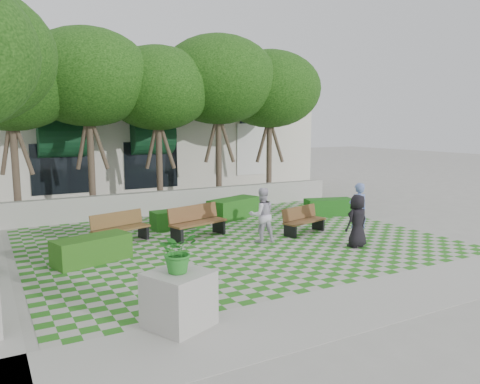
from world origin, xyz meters
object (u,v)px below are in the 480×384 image
hedge_west (92,250)px  person_blue (358,210)px  hedge_east (329,207)px  person_white (262,215)px  bench_east (303,221)px  hedge_midleft (178,219)px  person_dark (357,221)px  bench_mid (197,222)px  planter_front (179,287)px  hedge_midright (234,208)px  bench_west (120,228)px

hedge_west → person_blue: bearing=-9.7°
hedge_east → person_white: person_white is taller
bench_east → hedge_midleft: bench_east is taller
person_dark → person_white: 2.78m
bench_mid → person_blue: 5.03m
planter_front → person_white: 6.19m
bench_mid → hedge_midright: (2.45, 2.10, -0.11)m
hedge_east → hedge_midright: bearing=159.1°
bench_mid → planter_front: size_ratio=1.14×
hedge_west → planter_front: size_ratio=1.10×
hedge_midleft → person_white: person_white is taller
bench_mid → hedge_west: size_ratio=1.04×
bench_mid → person_dark: bearing=-58.3°
hedge_east → hedge_west: 9.61m
bench_west → hedge_midright: 5.00m
hedge_midright → planter_front: size_ratio=1.22×
person_white → bench_mid: bearing=-36.0°
hedge_east → hedge_midleft: hedge_east is taller
person_blue → bench_east: bearing=-40.2°
hedge_east → person_white: 5.05m
bench_east → person_dark: (0.31, -2.15, 0.35)m
bench_mid → hedge_midright: bench_mid is taller
bench_west → hedge_midleft: (2.25, 1.02, -0.12)m
bench_west → person_dark: 7.00m
hedge_midleft → planter_front: size_ratio=1.02×
hedge_midleft → person_blue: (4.39, -4.03, 0.55)m
planter_front → person_dark: size_ratio=1.14×
hedge_midleft → hedge_west: hedge_west is taller
bench_east → hedge_midright: size_ratio=0.81×
hedge_midleft → person_blue: 5.98m
hedge_east → person_blue: (-1.60, -3.27, 0.54)m
bench_mid → person_blue: bearing=-45.0°
hedge_east → hedge_midright: 3.74m
hedge_midright → hedge_west: 6.76m
hedge_east → person_blue: bearing=-116.1°
hedge_midright → person_dark: 5.56m
bench_east → hedge_midright: bench_east is taller
bench_east → hedge_midleft: size_ratio=0.97×
person_dark → bench_west: bearing=-39.6°
hedge_west → person_dark: (7.01, -2.17, 0.43)m
planter_front → hedge_midright: bearing=55.8°
hedge_west → person_dark: bearing=-17.2°
planter_front → bench_mid: bearing=63.3°
person_dark → hedge_midleft: bearing=-59.9°
bench_west → hedge_east: bearing=-14.4°
bench_east → hedge_west: size_ratio=0.90×
bench_mid → person_white: size_ratio=1.21×
person_blue → person_white: person_blue is taller
hedge_east → bench_mid: bearing=-172.7°
planter_front → hedge_midleft: bearing=68.5°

